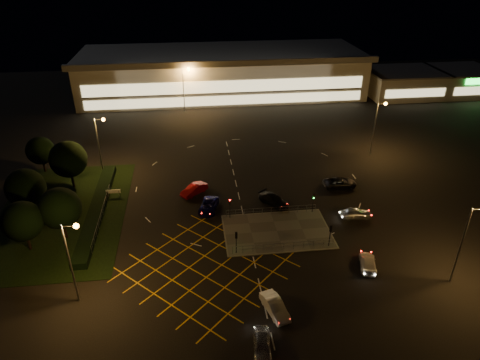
{
  "coord_description": "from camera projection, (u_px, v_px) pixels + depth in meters",
  "views": [
    {
      "loc": [
        -8.71,
        -48.53,
        34.01
      ],
      "look_at": [
        -1.65,
        9.46,
        2.0
      ],
      "focal_mm": 32.0,
      "sensor_mm": 36.0,
      "label": 1
    }
  ],
  "objects": [
    {
      "name": "streetlight_far_left",
      "position": [
        185.0,
        84.0,
        97.13
      ],
      "size": [
        1.78,
        0.56,
        10.03
      ],
      "color": "slate",
      "rests_on": "ground"
    },
    {
      "name": "streetlight_ne",
      "position": [
        378.0,
        121.0,
        76.36
      ],
      "size": [
        1.78,
        0.56,
        10.03
      ],
      "color": "slate",
      "rests_on": "ground"
    },
    {
      "name": "car_queue_white",
      "position": [
        275.0,
        306.0,
        44.93
      ],
      "size": [
        2.77,
        4.81,
        1.5
      ],
      "primitive_type": "imported",
      "rotation": [
        0.0,
        0.0,
        0.28
      ],
      "color": "silver",
      "rests_on": "ground"
    },
    {
      "name": "tree_b",
      "position": [
        26.0,
        188.0,
        59.11
      ],
      "size": [
        5.4,
        5.4,
        7.35
      ],
      "color": "black",
      "rests_on": "ground"
    },
    {
      "name": "streetlight_sw",
      "position": [
        72.0,
        252.0,
        43.63
      ],
      "size": [
        1.78,
        0.56,
        10.03
      ],
      "color": "slate",
      "rests_on": "ground"
    },
    {
      "name": "tree_c",
      "position": [
        68.0,
        159.0,
        66.35
      ],
      "size": [
        5.76,
        5.76,
        7.84
      ],
      "color": "black",
      "rests_on": "ground"
    },
    {
      "name": "retail_unit_a",
      "position": [
        403.0,
        83.0,
        109.83
      ],
      "size": [
        18.8,
        14.8,
        6.35
      ],
      "color": "beige",
      "rests_on": "ground"
    },
    {
      "name": "streetlight_far_right",
      "position": [
        352.0,
        76.0,
        103.11
      ],
      "size": [
        1.78,
        0.56,
        10.03
      ],
      "color": "slate",
      "rests_on": "ground"
    },
    {
      "name": "car_east_grey",
      "position": [
        340.0,
        183.0,
        68.43
      ],
      "size": [
        5.41,
        2.55,
        1.49
      ],
      "primitive_type": "imported",
      "rotation": [
        0.0,
        0.0,
        1.58
      ],
      "color": "black",
      "rests_on": "ground"
    },
    {
      "name": "tree_d",
      "position": [
        40.0,
        151.0,
        71.38
      ],
      "size": [
        4.68,
        4.68,
        6.37
      ],
      "color": "black",
      "rests_on": "ground"
    },
    {
      "name": "pedestrian_island",
      "position": [
        277.0,
        231.0,
        57.95
      ],
      "size": [
        14.0,
        9.0,
        0.12
      ],
      "primitive_type": "cube",
      "color": "#4C4944",
      "rests_on": "ground"
    },
    {
      "name": "car_near_silver",
      "position": [
        262.0,
        345.0,
        40.66
      ],
      "size": [
        2.17,
        4.38,
        1.44
      ],
      "primitive_type": "imported",
      "rotation": [
        0.0,
        0.0,
        6.17
      ],
      "color": "#B1B3B8",
      "rests_on": "ground"
    },
    {
      "name": "car_left_blue",
      "position": [
        209.0,
        206.0,
        62.39
      ],
      "size": [
        3.57,
        5.52,
        1.41
      ],
      "primitive_type": "imported",
      "rotation": [
        0.0,
        0.0,
        6.03
      ],
      "color": "#0E0C4C",
      "rests_on": "ground"
    },
    {
      "name": "car_right_silver",
      "position": [
        356.0,
        213.0,
        60.62
      ],
      "size": [
        4.48,
        1.97,
        1.5
      ],
      "primitive_type": "imported",
      "rotation": [
        0.0,
        0.0,
        1.53
      ],
      "color": "#B5B9BD",
      "rests_on": "ground"
    },
    {
      "name": "streetlight_nw",
      "position": [
        100.0,
        138.0,
        69.53
      ],
      "size": [
        1.78,
        0.56,
        10.03
      ],
      "color": "slate",
      "rests_on": "ground"
    },
    {
      "name": "signal_nw",
      "position": [
        230.0,
        204.0,
        59.68
      ],
      "size": [
        0.28,
        0.3,
        3.15
      ],
      "color": "black",
      "rests_on": "pedestrian_island"
    },
    {
      "name": "hedge",
      "position": [
        97.0,
        209.0,
        62.06
      ],
      "size": [
        2.0,
        26.0,
        1.0
      ],
      "primitive_type": "cube",
      "color": "black",
      "rests_on": "ground"
    },
    {
      "name": "grass_verge",
      "position": [
        62.0,
        214.0,
        61.75
      ],
      "size": [
        18.0,
        30.0,
        0.08
      ],
      "primitive_type": "cube",
      "color": "black",
      "rests_on": "ground"
    },
    {
      "name": "ground",
      "position": [
        260.0,
        224.0,
        59.51
      ],
      "size": [
        180.0,
        180.0,
        0.0
      ],
      "primitive_type": "plane",
      "color": "black",
      "rests_on": "ground"
    },
    {
      "name": "tree_a",
      "position": [
        23.0,
        221.0,
        52.51
      ],
      "size": [
        5.04,
        5.04,
        6.86
      ],
      "color": "black",
      "rests_on": "ground"
    },
    {
      "name": "signal_sw",
      "position": [
        236.0,
        238.0,
        52.73
      ],
      "size": [
        0.28,
        0.3,
        3.15
      ],
      "rotation": [
        0.0,
        0.0,
        3.14
      ],
      "color": "black",
      "rests_on": "pedestrian_island"
    },
    {
      "name": "signal_ne",
      "position": [
        313.0,
        199.0,
        60.96
      ],
      "size": [
        0.28,
        0.3,
        3.15
      ],
      "color": "black",
      "rests_on": "pedestrian_island"
    },
    {
      "name": "tree_e",
      "position": [
        60.0,
        208.0,
        54.52
      ],
      "size": [
        5.4,
        5.4,
        7.35
      ],
      "color": "black",
      "rests_on": "ground"
    },
    {
      "name": "signal_se",
      "position": [
        330.0,
        231.0,
        54.0
      ],
      "size": [
        0.28,
        0.3,
        3.15
      ],
      "rotation": [
        0.0,
        0.0,
        3.14
      ],
      "color": "black",
      "rests_on": "pedestrian_island"
    },
    {
      "name": "retail_unit_b",
      "position": [
        461.0,
        81.0,
        111.5
      ],
      "size": [
        14.8,
        14.8,
        6.35
      ],
      "color": "beige",
      "rests_on": "ground"
    },
    {
      "name": "car_far_dkgrey",
      "position": [
        274.0,
        200.0,
        63.82
      ],
      "size": [
        4.72,
        5.32,
        1.48
      ],
      "primitive_type": "imported",
      "rotation": [
        0.0,
        0.0,
        0.65
      ],
      "color": "black",
      "rests_on": "ground"
    },
    {
      "name": "car_approach_white",
      "position": [
        368.0,
        263.0,
        51.29
      ],
      "size": [
        2.96,
        4.77,
        1.29
      ],
      "primitive_type": "imported",
      "rotation": [
        0.0,
        0.0,
        2.86
      ],
      "color": "#BCBCBC",
      "rests_on": "ground"
    },
    {
      "name": "supermarket",
      "position": [
        222.0,
        72.0,
        110.89
      ],
      "size": [
        72.0,
        26.5,
        10.5
      ],
      "color": "beige",
      "rests_on": "ground"
    },
    {
      "name": "car_circ_red",
      "position": [
        194.0,
        189.0,
        66.46
      ],
      "size": [
        4.56,
        4.38,
        1.55
      ],
      "primitive_type": "imported",
      "rotation": [
        0.0,
        0.0,
        5.46
      ],
      "color": "maroon",
      "rests_on": "ground"
    },
    {
      "name": "streetlight_se",
      "position": [
        468.0,
        234.0,
        46.34
      ],
      "size": [
        1.78,
        0.56,
        10.03
      ],
      "color": "slate",
      "rests_on": "ground"
    }
  ]
}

